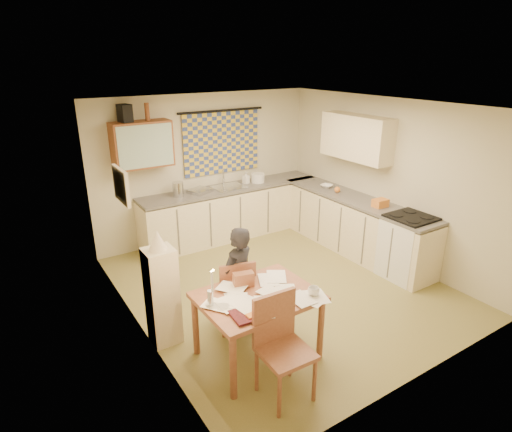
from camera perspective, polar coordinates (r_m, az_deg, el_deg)
floor at (r=6.18m, az=3.33°, el=-9.31°), size 4.00×4.50×0.02m
ceiling at (r=5.39m, az=3.90°, el=14.61°), size 4.00×4.50×0.02m
wall_back at (r=7.52m, az=-6.66°, el=6.48°), size 4.00×0.02×2.50m
wall_front at (r=4.20m, az=22.18°, el=-6.70°), size 4.00×0.02×2.50m
wall_left at (r=4.82m, az=-16.11°, el=-2.42°), size 0.02×4.50×2.50m
wall_right at (r=6.99m, az=17.07°, el=4.61°), size 0.02×4.50×2.50m
window_blind at (r=7.53m, az=-4.58°, el=9.69°), size 1.45×0.03×1.05m
curtain_rod at (r=7.43m, az=-4.63°, el=13.83°), size 1.60×0.04×0.04m
wall_cabinet at (r=6.82m, az=-14.95°, el=9.20°), size 0.90×0.34×0.70m
wall_cabinet_glass at (r=6.66m, az=-14.48°, el=8.99°), size 0.84×0.02×0.64m
upper_cabinet_right at (r=7.09m, az=13.23°, el=10.17°), size 0.34×1.30×0.70m
framed_print at (r=5.05m, az=-17.55°, el=3.90°), size 0.04×0.50×0.40m
print_canvas at (r=5.06m, az=-17.28°, el=3.95°), size 0.01×0.42×0.32m
counter_back at (r=7.64m, az=-3.24°, el=0.53°), size 3.30×0.62×0.92m
counter_right at (r=7.22m, az=12.87°, el=-1.18°), size 0.62×2.95×0.92m
stove at (r=6.58m, az=19.51°, el=-3.91°), size 0.61×0.61×0.95m
sink at (r=7.48m, az=-3.59°, el=3.55°), size 0.56×0.46×0.10m
tap at (r=7.58m, az=-4.37°, el=5.17°), size 0.04×0.04×0.28m
dish_rack at (r=7.22m, az=-7.50°, el=3.35°), size 0.43×0.41×0.06m
kettle at (r=7.04m, az=-10.35°, el=3.52°), size 0.20×0.20×0.24m
mixing_bowl at (r=7.74m, az=0.24°, el=5.10°), size 0.28×0.28×0.16m
soap_bottle at (r=7.66m, az=-1.36°, el=5.14°), size 0.15×0.15×0.21m
bowl at (r=7.54m, az=9.40°, el=3.97°), size 0.33×0.33×0.05m
orange_bag at (r=6.73m, az=16.24°, el=1.68°), size 0.22×0.17×0.12m
fruit_orange at (r=7.28m, az=10.78°, el=3.48°), size 0.10×0.10×0.10m
speaker at (r=6.69m, az=-17.10°, el=12.96°), size 0.20×0.23×0.26m
bottle_green at (r=6.70m, az=-16.85°, el=12.99°), size 0.08×0.08×0.26m
bottle_brown at (r=6.79m, az=-14.32°, el=13.32°), size 0.07×0.07×0.26m
dining_table at (r=4.70m, az=0.23°, el=-14.34°), size 1.21×0.93×0.75m
chair_far at (r=5.19m, az=-2.88°, el=-11.87°), size 0.51×0.51×0.92m
chair_near at (r=4.28m, az=3.76°, el=-19.46°), size 0.47×0.47×1.02m
person at (r=4.96m, az=-2.45°, el=-8.56°), size 0.68×0.62×1.30m
shelf_stand at (r=4.92m, az=-12.38°, el=-10.44°), size 0.32×0.30×1.15m
lampshade at (r=4.61m, az=-13.03°, el=-3.13°), size 0.20×0.20×0.22m
letter_rack at (r=4.61m, az=-1.68°, el=-8.47°), size 0.24×0.15×0.16m
mug at (r=4.50m, az=7.69°, el=-9.93°), size 0.12×0.12×0.09m
magazine at (r=4.11m, az=-3.10°, el=-13.56°), size 0.25×0.30×0.03m
book at (r=4.23m, az=-3.72°, el=-12.56°), size 0.25×0.31×0.02m
orange_box at (r=4.13m, az=-0.46°, el=-13.19°), size 0.12×0.08×0.04m
eyeglasses at (r=4.36m, az=4.03°, el=-11.47°), size 0.13×0.05×0.02m
candle_holder at (r=4.28m, az=-6.10°, el=-10.92°), size 0.07×0.07×0.18m
candle at (r=4.16m, az=-5.88°, el=-8.68°), size 0.03×0.03×0.22m
candle_flame at (r=4.10m, az=-5.73°, el=-7.22°), size 0.02×0.02×0.02m
papers at (r=4.41m, az=0.92°, el=-10.91°), size 1.25×0.96×0.03m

